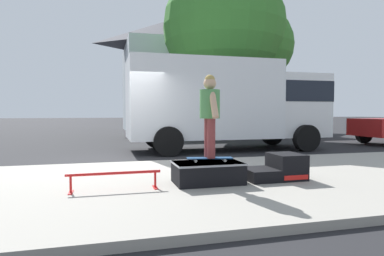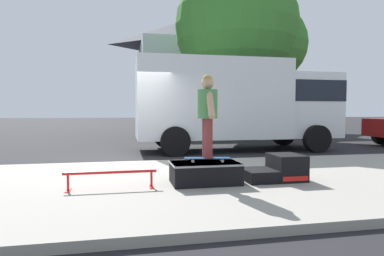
% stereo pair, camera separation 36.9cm
% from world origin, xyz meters
% --- Properties ---
extents(ground_plane, '(140.00, 140.00, 0.00)m').
position_xyz_m(ground_plane, '(0.00, 0.00, 0.00)').
color(ground_plane, black).
extents(sidewalk_slab, '(50.00, 5.00, 0.12)m').
position_xyz_m(sidewalk_slab, '(0.00, -3.00, 0.06)').
color(sidewalk_slab, gray).
rests_on(sidewalk_slab, ground).
extents(skate_box, '(1.16, 0.72, 0.36)m').
position_xyz_m(skate_box, '(1.21, -3.32, 0.31)').
color(skate_box, black).
rests_on(skate_box, sidewalk_slab).
extents(kicker_ramp, '(1.05, 0.65, 0.45)m').
position_xyz_m(kicker_ramp, '(2.54, -3.32, 0.31)').
color(kicker_ramp, black).
rests_on(kicker_ramp, sidewalk_slab).
extents(grind_rail, '(1.43, 0.28, 0.29)m').
position_xyz_m(grind_rail, '(-0.34, -3.43, 0.33)').
color(grind_rail, red).
rests_on(grind_rail, sidewalk_slab).
extents(skateboard, '(0.80, 0.33, 0.07)m').
position_xyz_m(skateboard, '(1.26, -3.26, 0.53)').
color(skateboard, navy).
rests_on(skateboard, skate_box).
extents(skater_kid, '(0.34, 0.73, 1.41)m').
position_xyz_m(skater_kid, '(1.26, -3.26, 1.38)').
color(skater_kid, brown).
rests_on(skater_kid, skateboard).
extents(box_truck, '(6.91, 2.63, 3.05)m').
position_xyz_m(box_truck, '(3.72, 2.20, 1.70)').
color(box_truck, white).
rests_on(box_truck, ground).
extents(street_tree_main, '(6.59, 5.99, 8.47)m').
position_xyz_m(street_tree_main, '(5.60, 6.85, 5.30)').
color(street_tree_main, brown).
rests_on(street_tree_main, ground).
extents(house_behind, '(9.54, 8.22, 8.40)m').
position_xyz_m(house_behind, '(5.46, 14.90, 4.24)').
color(house_behind, silver).
rests_on(house_behind, ground).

